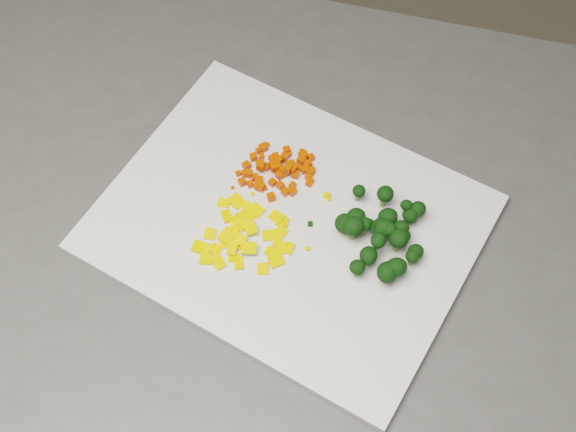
# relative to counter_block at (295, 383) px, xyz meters

# --- Properties ---
(counter_block) EXTENTS (1.14, 0.86, 0.90)m
(counter_block) POSITION_rel_counter_block_xyz_m (0.00, 0.00, 0.00)
(counter_block) COLOR #444441
(counter_block) RESTS_ON ground
(cutting_board) EXTENTS (0.48, 0.44, 0.01)m
(cutting_board) POSITION_rel_counter_block_xyz_m (-0.01, 0.02, 0.46)
(cutting_board) COLOR silver
(cutting_board) RESTS_ON counter_block
(carrot_pile) EXTENTS (0.09, 0.09, 0.02)m
(carrot_pile) POSITION_rel_counter_block_xyz_m (-0.04, 0.09, 0.47)
(carrot_pile) COLOR red
(carrot_pile) RESTS_ON cutting_board
(pepper_pile) EXTENTS (0.10, 0.10, 0.01)m
(pepper_pile) POSITION_rel_counter_block_xyz_m (-0.06, -0.00, 0.47)
(pepper_pile) COLOR yellow
(pepper_pile) RESTS_ON cutting_board
(broccoli_pile) EXTENTS (0.11, 0.11, 0.05)m
(broccoli_pile) POSITION_rel_counter_block_xyz_m (0.08, 0.02, 0.49)
(broccoli_pile) COLOR black
(broccoli_pile) RESTS_ON cutting_board
(carrot_cube_0) EXTENTS (0.01, 0.01, 0.01)m
(carrot_cube_0) POSITION_rel_counter_block_xyz_m (-0.05, 0.07, 0.46)
(carrot_cube_0) COLOR red
(carrot_cube_0) RESTS_ON carrot_pile
(carrot_cube_1) EXTENTS (0.01, 0.01, 0.01)m
(carrot_cube_1) POSITION_rel_counter_block_xyz_m (-0.03, 0.08, 0.46)
(carrot_cube_1) COLOR red
(carrot_cube_1) RESTS_ON carrot_pile
(carrot_cube_2) EXTENTS (0.01, 0.01, 0.01)m
(carrot_cube_2) POSITION_rel_counter_block_xyz_m (-0.08, 0.08, 0.46)
(carrot_cube_2) COLOR red
(carrot_cube_2) RESTS_ON carrot_pile
(carrot_cube_3) EXTENTS (0.01, 0.01, 0.01)m
(carrot_cube_3) POSITION_rel_counter_block_xyz_m (0.00, 0.08, 0.46)
(carrot_cube_3) COLOR red
(carrot_cube_3) RESTS_ON carrot_pile
(carrot_cube_4) EXTENTS (0.01, 0.01, 0.01)m
(carrot_cube_4) POSITION_rel_counter_block_xyz_m (-0.03, 0.12, 0.46)
(carrot_cube_4) COLOR red
(carrot_cube_4) RESTS_ON carrot_pile
(carrot_cube_5) EXTENTS (0.01, 0.01, 0.01)m
(carrot_cube_5) POSITION_rel_counter_block_xyz_m (-0.02, 0.10, 0.46)
(carrot_cube_5) COLOR red
(carrot_cube_5) RESTS_ON carrot_pile
(carrot_cube_6) EXTENTS (0.01, 0.01, 0.01)m
(carrot_cube_6) POSITION_rel_counter_block_xyz_m (-0.02, 0.09, 0.47)
(carrot_cube_6) COLOR red
(carrot_cube_6) RESTS_ON carrot_pile
(carrot_cube_7) EXTENTS (0.01, 0.01, 0.01)m
(carrot_cube_7) POSITION_rel_counter_block_xyz_m (-0.02, 0.10, 0.46)
(carrot_cube_7) COLOR red
(carrot_cube_7) RESTS_ON carrot_pile
(carrot_cube_8) EXTENTS (0.01, 0.01, 0.01)m
(carrot_cube_8) POSITION_rel_counter_block_xyz_m (-0.03, 0.12, 0.46)
(carrot_cube_8) COLOR red
(carrot_cube_8) RESTS_ON carrot_pile
(carrot_cube_9) EXTENTS (0.01, 0.01, 0.01)m
(carrot_cube_9) POSITION_rel_counter_block_xyz_m (-0.01, 0.06, 0.46)
(carrot_cube_9) COLOR red
(carrot_cube_9) RESTS_ON carrot_pile
(carrot_cube_10) EXTENTS (0.01, 0.01, 0.01)m
(carrot_cube_10) POSITION_rel_counter_block_xyz_m (0.00, 0.07, 0.46)
(carrot_cube_10) COLOR red
(carrot_cube_10) RESTS_ON carrot_pile
(carrot_cube_11) EXTENTS (0.01, 0.01, 0.01)m
(carrot_cube_11) POSITION_rel_counter_block_xyz_m (-0.02, 0.09, 0.46)
(carrot_cube_11) COLOR red
(carrot_cube_11) RESTS_ON carrot_pile
(carrot_cube_12) EXTENTS (0.01, 0.01, 0.01)m
(carrot_cube_12) POSITION_rel_counter_block_xyz_m (-0.03, 0.07, 0.46)
(carrot_cube_12) COLOR red
(carrot_cube_12) RESTS_ON carrot_pile
(carrot_cube_13) EXTENTS (0.01, 0.01, 0.01)m
(carrot_cube_13) POSITION_rel_counter_block_xyz_m (-0.01, 0.11, 0.46)
(carrot_cube_13) COLOR red
(carrot_cube_13) RESTS_ON carrot_pile
(carrot_cube_14) EXTENTS (0.01, 0.01, 0.01)m
(carrot_cube_14) POSITION_rel_counter_block_xyz_m (-0.06, 0.07, 0.46)
(carrot_cube_14) COLOR red
(carrot_cube_14) RESTS_ON carrot_pile
(carrot_cube_15) EXTENTS (0.01, 0.01, 0.01)m
(carrot_cube_15) POSITION_rel_counter_block_xyz_m (-0.04, 0.10, 0.47)
(carrot_cube_15) COLOR red
(carrot_cube_15) RESTS_ON carrot_pile
(carrot_cube_16) EXTENTS (0.01, 0.01, 0.01)m
(carrot_cube_16) POSITION_rel_counter_block_xyz_m (-0.02, 0.09, 0.46)
(carrot_cube_16) COLOR red
(carrot_cube_16) RESTS_ON carrot_pile
(carrot_cube_17) EXTENTS (0.01, 0.01, 0.01)m
(carrot_cube_17) POSITION_rel_counter_block_xyz_m (-0.05, 0.06, 0.46)
(carrot_cube_17) COLOR red
(carrot_cube_17) RESTS_ON carrot_pile
(carrot_cube_18) EXTENTS (0.01, 0.01, 0.01)m
(carrot_cube_18) POSITION_rel_counter_block_xyz_m (0.00, 0.11, 0.46)
(carrot_cube_18) COLOR red
(carrot_cube_18) RESTS_ON carrot_pile
(carrot_cube_19) EXTENTS (0.01, 0.01, 0.01)m
(carrot_cube_19) POSITION_rel_counter_block_xyz_m (-0.00, 0.10, 0.46)
(carrot_cube_19) COLOR red
(carrot_cube_19) RESTS_ON carrot_pile
(carrot_cube_20) EXTENTS (0.01, 0.01, 0.01)m
(carrot_cube_20) POSITION_rel_counter_block_xyz_m (-0.02, 0.09, 0.46)
(carrot_cube_20) COLOR red
(carrot_cube_20) RESTS_ON carrot_pile
(carrot_cube_21) EXTENTS (0.01, 0.01, 0.01)m
(carrot_cube_21) POSITION_rel_counter_block_xyz_m (-0.06, 0.07, 0.46)
(carrot_cube_21) COLOR red
(carrot_cube_21) RESTS_ON carrot_pile
(carrot_cube_22) EXTENTS (0.01, 0.01, 0.01)m
(carrot_cube_22) POSITION_rel_counter_block_xyz_m (-0.03, 0.08, 0.47)
(carrot_cube_22) COLOR red
(carrot_cube_22) RESTS_ON carrot_pile
(carrot_cube_23) EXTENTS (0.01, 0.01, 0.01)m
(carrot_cube_23) POSITION_rel_counter_block_xyz_m (-0.04, 0.09, 0.46)
(carrot_cube_23) COLOR red
(carrot_cube_23) RESTS_ON carrot_pile
(carrot_cube_24) EXTENTS (0.01, 0.01, 0.01)m
(carrot_cube_24) POSITION_rel_counter_block_xyz_m (-0.02, 0.09, 0.47)
(carrot_cube_24) COLOR red
(carrot_cube_24) RESTS_ON carrot_pile
(carrot_cube_25) EXTENTS (0.01, 0.01, 0.01)m
(carrot_cube_25) POSITION_rel_counter_block_xyz_m (-0.06, 0.10, 0.46)
(carrot_cube_25) COLOR red
(carrot_cube_25) RESTS_ON carrot_pile
(carrot_cube_26) EXTENTS (0.01, 0.01, 0.01)m
(carrot_cube_26) POSITION_rel_counter_block_xyz_m (-0.05, 0.12, 0.46)
(carrot_cube_26) COLOR red
(carrot_cube_26) RESTS_ON carrot_pile
(carrot_cube_27) EXTENTS (0.01, 0.01, 0.01)m
(carrot_cube_27) POSITION_rel_counter_block_xyz_m (0.00, 0.09, 0.46)
(carrot_cube_27) COLOR red
(carrot_cube_27) RESTS_ON carrot_pile
(carrot_cube_28) EXTENTS (0.01, 0.01, 0.01)m
(carrot_cube_28) POSITION_rel_counter_block_xyz_m (-0.04, 0.10, 0.47)
(carrot_cube_28) COLOR red
(carrot_cube_28) RESTS_ON carrot_pile
(carrot_cube_29) EXTENTS (0.01, 0.01, 0.01)m
(carrot_cube_29) POSITION_rel_counter_block_xyz_m (-0.07, 0.07, 0.46)
(carrot_cube_29) COLOR red
(carrot_cube_29) RESTS_ON carrot_pile
(carrot_cube_30) EXTENTS (0.01, 0.01, 0.01)m
(carrot_cube_30) POSITION_rel_counter_block_xyz_m (-0.03, 0.08, 0.47)
(carrot_cube_30) COLOR red
(carrot_cube_30) RESTS_ON carrot_pile
(carrot_cube_31) EXTENTS (0.01, 0.01, 0.01)m
(carrot_cube_31) POSITION_rel_counter_block_xyz_m (-0.03, 0.08, 0.46)
(carrot_cube_31) COLOR red
(carrot_cube_31) RESTS_ON carrot_pile
(carrot_cube_32) EXTENTS (0.01, 0.01, 0.01)m
(carrot_cube_32) POSITION_rel_counter_block_xyz_m (-0.03, 0.08, 0.46)
(carrot_cube_32) COLOR red
(carrot_cube_32) RESTS_ON carrot_pile
(carrot_cube_33) EXTENTS (0.01, 0.01, 0.01)m
(carrot_cube_33) POSITION_rel_counter_block_xyz_m (-0.06, 0.12, 0.46)
(carrot_cube_33) COLOR red
(carrot_cube_33) RESTS_ON carrot_pile
(carrot_cube_34) EXTENTS (0.01, 0.01, 0.01)m
(carrot_cube_34) POSITION_rel_counter_block_xyz_m (-0.04, 0.09, 0.47)
(carrot_cube_34) COLOR red
(carrot_cube_34) RESTS_ON carrot_pile
(carrot_cube_35) EXTENTS (0.01, 0.01, 0.01)m
(carrot_cube_35) POSITION_rel_counter_block_xyz_m (-0.01, 0.11, 0.46)
(carrot_cube_35) COLOR red
(carrot_cube_35) RESTS_ON carrot_pile
(carrot_cube_36) EXTENTS (0.01, 0.01, 0.01)m
(carrot_cube_36) POSITION_rel_counter_block_xyz_m (-0.06, 0.09, 0.46)
(carrot_cube_36) COLOR red
(carrot_cube_36) RESTS_ON carrot_pile
(carrot_cube_37) EXTENTS (0.01, 0.01, 0.01)m
(carrot_cube_37) POSITION_rel_counter_block_xyz_m (-0.04, 0.09, 0.47)
(carrot_cube_37) COLOR red
(carrot_cube_37) RESTS_ON carrot_pile
(carrot_cube_38) EXTENTS (0.01, 0.01, 0.01)m
(carrot_cube_38) POSITION_rel_counter_block_xyz_m (-0.07, 0.08, 0.46)
(carrot_cube_38) COLOR red
(carrot_cube_38) RESTS_ON carrot_pile
(carrot_cube_39) EXTENTS (0.01, 0.01, 0.01)m
(carrot_cube_39) POSITION_rel_counter_block_xyz_m (-0.04, 0.09, 0.47)
(carrot_cube_39) COLOR red
(carrot_cube_39) RESTS_ON carrot_pile
(carrot_cube_40) EXTENTS (0.01, 0.01, 0.01)m
(carrot_cube_40) POSITION_rel_counter_block_xyz_m (-0.00, 0.10, 0.46)
(carrot_cube_40) COLOR red
(carrot_cube_40) RESTS_ON carrot_pile
(carrot_cube_41) EXTENTS (0.01, 0.01, 0.01)m
(carrot_cube_41) POSITION_rel_counter_block_xyz_m (-0.05, 0.06, 0.46)
(carrot_cube_41) COLOR red
(carrot_cube_41) RESTS_ON carrot_pile
(carrot_cube_42) EXTENTS (0.01, 0.01, 0.01)m
(carrot_cube_42) POSITION_rel_counter_block_xyz_m (-0.04, 0.05, 0.46)
(carrot_cube_42) COLOR red
(carrot_cube_42) RESTS_ON carrot_pile
(carrot_cube_43) EXTENTS (0.01, 0.01, 0.01)m
(carrot_cube_43) POSITION_rel_counter_block_xyz_m (-0.02, 0.06, 0.46)
(carrot_cube_43) COLOR red
(carrot_cube_43) RESTS_ON carrot_pile
(carrot_cube_44) EXTENTS (0.01, 0.01, 0.01)m
(carrot_cube_44) POSITION_rel_counter_block_xyz_m (-0.04, 0.10, 0.47)
(carrot_cube_44) COLOR red
(carrot_cube_44) RESTS_ON carrot_pile
(carrot_cube_45) EXTENTS (0.01, 0.01, 0.01)m
(carrot_cube_45) POSITION_rel_counter_block_xyz_m (-0.06, 0.11, 0.46)
(carrot_cube_45) COLOR red
(carrot_cube_45) RESTS_ON carrot_pile
(carrot_cube_46) EXTENTS (0.01, 0.01, 0.01)m
(carrot_cube_46) POSITION_rel_counter_block_xyz_m (-0.07, 0.10, 0.46)
(carrot_cube_46) COLOR red
(carrot_cube_46) RESTS_ON carrot_pile
(carrot_cube_47) EXTENTS (0.01, 0.01, 0.01)m
(carrot_cube_47) POSITION_rel_counter_block_xyz_m (-0.01, 0.08, 0.46)
(carrot_cube_47) COLOR red
(carrot_cube_47) RESTS_ON carrot_pile
(carrot_cube_48) EXTENTS (0.01, 0.01, 0.01)m
(carrot_cube_48) POSITION_rel_counter_block_xyz_m (-0.03, 0.10, 0.47)
(carrot_cube_48) COLOR red
(carrot_cube_48) RESTS_ON carrot_pile
(carrot_cube_49) EXTENTS (0.01, 0.01, 0.01)m
(carrot_cube_49) POSITION_rel_counter_block_xyz_m (-0.03, 0.09, 0.47)
(carrot_cube_49) COLOR red
(carrot_cube_49) RESTS_ON carrot_pile
(carrot_cube_50) EXTENTS (0.01, 0.01, 0.01)m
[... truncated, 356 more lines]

